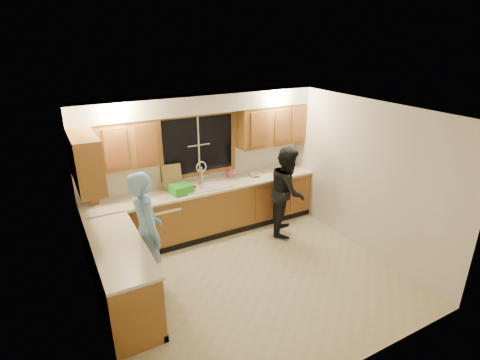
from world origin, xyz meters
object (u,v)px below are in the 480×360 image
at_px(woman, 288,191).
at_px(knife_block, 93,197).
at_px(stove, 131,301).
at_px(dish_crate, 181,189).
at_px(dishwasher, 162,223).
at_px(man, 147,233).
at_px(bowl, 255,175).
at_px(sink, 206,189).
at_px(soap_bottle, 230,172).

relative_size(woman, knife_block, 6.79).
xyz_separation_m(stove, dish_crate, (1.30, 1.74, 0.55)).
bearing_deg(dishwasher, woman, -16.61).
height_order(man, bowl, man).
bearing_deg(bowl, stove, -146.94).
height_order(man, knife_block, man).
relative_size(stove, knife_block, 3.78).
relative_size(sink, dish_crate, 2.63).
bearing_deg(woman, dishwasher, 111.72).
bearing_deg(stove, dish_crate, 53.23).
relative_size(sink, woman, 0.53).
xyz_separation_m(man, soap_bottle, (1.93, 1.27, 0.13)).
distance_m(sink, dish_crate, 0.53).
height_order(dish_crate, soap_bottle, soap_bottle).
bearing_deg(sink, dish_crate, -170.13).
bearing_deg(stove, sink, 45.39).
bearing_deg(knife_block, dishwasher, -14.61).
xyz_separation_m(knife_block, dish_crate, (1.35, -0.25, -0.04)).
distance_m(soap_bottle, bowl, 0.49).
bearing_deg(knife_block, sink, -9.52).
bearing_deg(sink, man, -141.48).
distance_m(man, soap_bottle, 2.31).
bearing_deg(woman, sink, 101.48).
height_order(woman, knife_block, woman).
distance_m(knife_block, soap_bottle, 2.41).
xyz_separation_m(woman, knife_block, (-3.14, 0.82, 0.23)).
bearing_deg(bowl, knife_block, 176.79).
distance_m(dishwasher, dish_crate, 0.69).
relative_size(man, woman, 1.10).
distance_m(woman, knife_block, 3.25).
bearing_deg(stove, soap_bottle, 40.43).
xyz_separation_m(stove, bowl, (2.81, 1.83, 0.50)).
xyz_separation_m(stove, soap_bottle, (2.36, 2.01, 0.57)).
height_order(soap_bottle, bowl, soap_bottle).
bearing_deg(man, stove, 146.41).
xyz_separation_m(dishwasher, woman, (2.14, -0.64, 0.40)).
xyz_separation_m(dishwasher, bowl, (1.86, 0.02, 0.54)).
relative_size(dishwasher, dish_crate, 2.50).
relative_size(dish_crate, soap_bottle, 1.61).
height_order(sink, stove, sink).
bearing_deg(dishwasher, bowl, 0.59).
relative_size(stove, woman, 0.56).
height_order(sink, woman, woman).
relative_size(dishwasher, bowl, 4.00).
relative_size(woman, dish_crate, 4.94).
distance_m(dishwasher, knife_block, 1.20).
relative_size(man, dish_crate, 5.45).
relative_size(dishwasher, woman, 0.51).
distance_m(woman, soap_bottle, 1.13).
bearing_deg(sink, bowl, 0.25).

